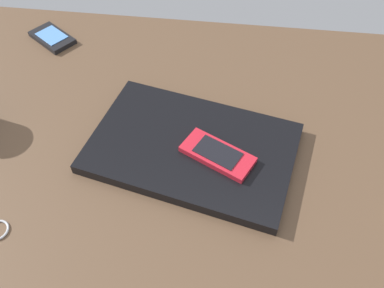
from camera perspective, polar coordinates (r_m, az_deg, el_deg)
desk_surface at (r=71.08cm, az=-2.11°, el=-2.31°), size 120.00×80.00×3.00cm
laptop_closed at (r=69.61cm, az=0.00°, el=-0.54°), size 37.94×28.72×1.93cm
cell_phone_on_laptop at (r=66.94cm, az=3.58°, el=-1.44°), size 13.04×10.06×1.16cm
cell_phone_on_desk at (r=98.22cm, az=-18.92°, el=13.87°), size 11.58×10.57×1.21cm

